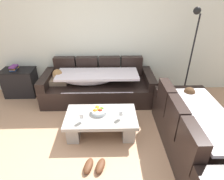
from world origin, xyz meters
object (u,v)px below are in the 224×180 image
object	(u,v)px
couch_along_wall	(97,86)
wine_glass_near_right	(121,113)
fruit_bowl	(99,111)
floor_lamp	(191,50)
book_stack_on_cabinet	(14,68)
pair_of_shoes	(94,166)
side_cabinet	(20,83)
coffee_table	(101,122)
couch_near_window	(196,132)
open_magazine	(123,111)
wine_glass_near_left	(82,116)

from	to	relation	value
couch_along_wall	wine_glass_near_right	distance (m)	1.34
fruit_bowl	floor_lamp	bearing A→B (deg)	31.31
wine_glass_near_right	book_stack_on_cabinet	xyz separation A→B (m)	(-2.30, 1.47, 0.19)
fruit_bowl	wine_glass_near_right	xyz separation A→B (m)	(0.36, -0.17, 0.07)
pair_of_shoes	wine_glass_near_right	bearing A→B (deg)	57.65
side_cabinet	floor_lamp	distance (m)	3.86
coffee_table	couch_near_window	bearing A→B (deg)	-14.81
side_cabinet	pair_of_shoes	world-z (taller)	side_cabinet
couch_along_wall	couch_near_window	distance (m)	2.21
couch_near_window	floor_lamp	size ratio (longest dim) A/B	1.02
open_magazine	side_cabinet	bearing A→B (deg)	148.40
couch_along_wall	book_stack_on_cabinet	distance (m)	1.89
floor_lamp	pair_of_shoes	xyz separation A→B (m)	(-1.95, -1.97, -1.07)
coffee_table	pair_of_shoes	distance (m)	0.77
wine_glass_near_left	book_stack_on_cabinet	xyz separation A→B (m)	(-1.68, 1.54, 0.19)
couch_near_window	book_stack_on_cabinet	bearing A→B (deg)	62.84
couch_near_window	open_magazine	xyz separation A→B (m)	(-1.09, 0.48, 0.05)
couch_near_window	wine_glass_near_left	xyz separation A→B (m)	(-1.76, 0.22, 0.16)
fruit_bowl	side_cabinet	size ratio (longest dim) A/B	0.39
couch_near_window	wine_glass_near_right	size ratio (longest dim) A/B	11.93
open_magazine	floor_lamp	bearing A→B (deg)	34.79
couch_near_window	fruit_bowl	size ratio (longest dim) A/B	7.07
fruit_bowl	open_magazine	xyz separation A→B (m)	(0.41, 0.02, -0.04)
couch_near_window	book_stack_on_cabinet	world-z (taller)	couch_near_window
couch_near_window	book_stack_on_cabinet	distance (m)	3.87
coffee_table	wine_glass_near_right	xyz separation A→B (m)	(0.32, -0.10, 0.26)
wine_glass_near_left	side_cabinet	size ratio (longest dim) A/B	0.23
coffee_table	pair_of_shoes	world-z (taller)	coffee_table
couch_near_window	floor_lamp	world-z (taller)	floor_lamp
open_magazine	wine_glass_near_right	bearing A→B (deg)	-106.21
couch_along_wall	book_stack_on_cabinet	size ratio (longest dim) A/B	11.22
wine_glass_near_left	pair_of_shoes	world-z (taller)	wine_glass_near_left
couch_along_wall	book_stack_on_cabinet	world-z (taller)	couch_along_wall
fruit_bowl	wine_glass_near_left	distance (m)	0.36
couch_along_wall	open_magazine	bearing A→B (deg)	-64.35
fruit_bowl	pair_of_shoes	world-z (taller)	fruit_bowl
open_magazine	pair_of_shoes	xyz separation A→B (m)	(-0.45, -0.84, -0.34)
floor_lamp	fruit_bowl	bearing A→B (deg)	-148.69
wine_glass_near_left	book_stack_on_cabinet	bearing A→B (deg)	137.51
fruit_bowl	side_cabinet	bearing A→B (deg)	145.30
couch_along_wall	pair_of_shoes	size ratio (longest dim) A/B	6.84
side_cabinet	open_magazine	bearing A→B (deg)	-29.21
book_stack_on_cabinet	pair_of_shoes	bearing A→B (deg)	-48.15
open_magazine	floor_lamp	distance (m)	2.01
wine_glass_near_left	floor_lamp	distance (m)	2.65
open_magazine	side_cabinet	distance (m)	2.62
coffee_table	fruit_bowl	xyz separation A→B (m)	(-0.03, 0.08, 0.18)
coffee_table	wine_glass_near_left	distance (m)	0.42
floor_lamp	pair_of_shoes	bearing A→B (deg)	-134.67
side_cabinet	pair_of_shoes	xyz separation A→B (m)	(1.83, -2.11, -0.28)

